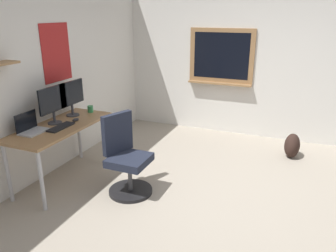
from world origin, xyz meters
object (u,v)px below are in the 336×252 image
(laptop, at_px, (31,128))
(monitor_primary, at_px, (53,102))
(monitor_secondary, at_px, (72,96))
(keyboard, at_px, (61,127))
(office_chair, at_px, (126,160))
(computer_mouse, at_px, (76,120))
(backpack, at_px, (292,146))
(coffee_mug, at_px, (90,109))
(desk, at_px, (61,131))

(laptop, bearing_deg, monitor_primary, -7.82)
(laptop, relative_size, monitor_primary, 0.67)
(monitor_secondary, distance_m, keyboard, 0.55)
(office_chair, height_order, computer_mouse, office_chair)
(computer_mouse, height_order, backpack, computer_mouse)
(coffee_mug, bearing_deg, computer_mouse, -172.74)
(keyboard, distance_m, coffee_mug, 0.68)
(computer_mouse, height_order, coffee_mug, coffee_mug)
(desk, relative_size, keyboard, 3.80)
(coffee_mug, xyz_separation_m, backpack, (1.25, -2.62, -0.61))
(keyboard, bearing_deg, computer_mouse, -0.00)
(office_chair, bearing_deg, backpack, -44.83)
(laptop, distance_m, monitor_primary, 0.41)
(office_chair, distance_m, laptop, 1.15)
(laptop, distance_m, coffee_mug, 0.93)
(office_chair, relative_size, keyboard, 2.57)
(monitor_primary, height_order, backpack, monitor_primary)
(desk, xyz_separation_m, office_chair, (0.06, -0.87, -0.26))
(monitor_primary, bearing_deg, desk, -110.05)
(desk, relative_size, office_chair, 1.48)
(office_chair, bearing_deg, computer_mouse, 79.47)
(laptop, distance_m, keyboard, 0.33)
(monitor_primary, bearing_deg, computer_mouse, -44.40)
(monitor_primary, bearing_deg, coffee_mug, -12.05)
(office_chair, bearing_deg, monitor_primary, 91.63)
(keyboard, relative_size, coffee_mug, 4.02)
(computer_mouse, bearing_deg, coffee_mug, 7.26)
(keyboard, xyz_separation_m, computer_mouse, (0.28, -0.00, 0.01))
(desk, height_order, backpack, desk)
(desk, xyz_separation_m, computer_mouse, (0.21, -0.07, 0.10))
(laptop, distance_m, monitor_secondary, 0.74)
(laptop, bearing_deg, monitor_secondary, -3.93)
(backpack, bearing_deg, coffee_mug, 115.52)
(backpack, bearing_deg, office_chair, 135.17)
(office_chair, bearing_deg, laptop, 110.52)
(desk, xyz_separation_m, backpack, (1.85, -2.65, -0.48))
(keyboard, bearing_deg, monitor_secondary, 20.55)
(office_chair, relative_size, monitor_secondary, 2.05)
(monitor_secondary, relative_size, coffee_mug, 5.04)
(monitor_secondary, distance_m, backpack, 3.22)
(monitor_primary, distance_m, keyboard, 0.33)
(desk, bearing_deg, monitor_primary, 69.95)
(laptop, height_order, keyboard, laptop)
(laptop, xyz_separation_m, keyboard, (0.25, -0.22, -0.04))
(desk, bearing_deg, office_chair, -85.88)
(laptop, height_order, monitor_primary, monitor_primary)
(monitor_primary, relative_size, computer_mouse, 4.46)
(backpack, bearing_deg, monitor_secondary, 118.15)
(desk, distance_m, backpack, 3.27)
(monitor_primary, relative_size, monitor_secondary, 1.00)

